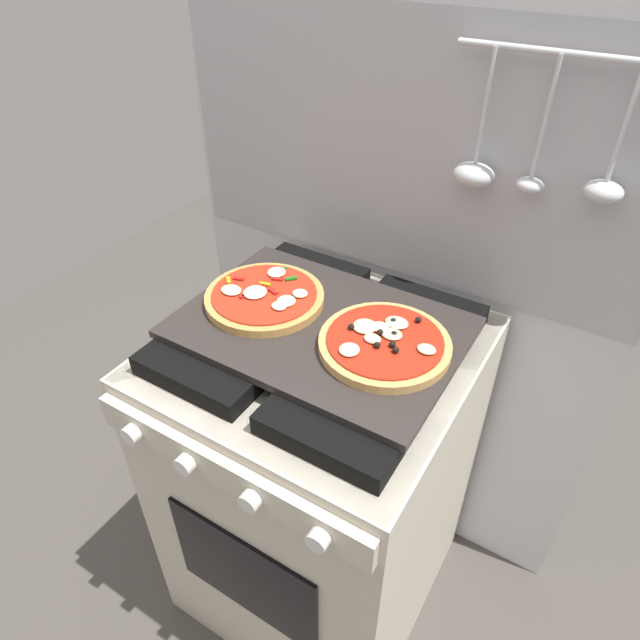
{
  "coord_description": "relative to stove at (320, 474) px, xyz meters",
  "views": [
    {
      "loc": [
        0.45,
        -0.73,
        1.58
      ],
      "look_at": [
        0.0,
        0.0,
        0.93
      ],
      "focal_mm": 31.26,
      "sensor_mm": 36.0,
      "label": 1
    }
  ],
  "objects": [
    {
      "name": "baking_tray",
      "position": [
        0.0,
        0.0,
        0.46
      ],
      "size": [
        0.54,
        0.38,
        0.02
      ],
      "primitive_type": "cube",
      "color": "#2D2826",
      "rests_on": "stove"
    },
    {
      "name": "kitchen_backsplash",
      "position": [
        0.0,
        0.34,
        0.34
      ],
      "size": [
        1.1,
        0.09,
        1.55
      ],
      "color": "silver",
      "rests_on": "ground_plane"
    },
    {
      "name": "pizza_left",
      "position": [
        -0.14,
        0.01,
        0.48
      ],
      "size": [
        0.24,
        0.24,
        0.03
      ],
      "color": "tan",
      "rests_on": "baking_tray"
    },
    {
      "name": "pizza_right",
      "position": [
        0.14,
        0.01,
        0.48
      ],
      "size": [
        0.24,
        0.24,
        0.03
      ],
      "color": "tan",
      "rests_on": "baking_tray"
    },
    {
      "name": "ground_plane",
      "position": [
        0.0,
        0.0,
        -0.45
      ],
      "size": [
        4.0,
        4.0,
        0.0
      ],
      "primitive_type": "plane",
      "color": "#4C4742"
    },
    {
      "name": "stove",
      "position": [
        0.0,
        0.0,
        0.0
      ],
      "size": [
        0.6,
        0.64,
        0.9
      ],
      "color": "beige",
      "rests_on": "ground_plane"
    }
  ]
}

